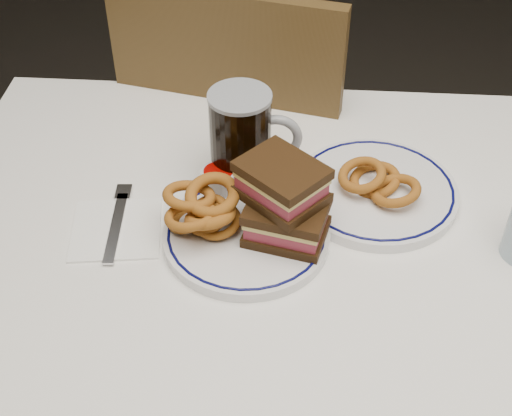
# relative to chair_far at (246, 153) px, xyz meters

# --- Properties ---
(dining_table) EXTENTS (1.27, 0.87, 0.75)m
(dining_table) POSITION_rel_chair_far_xyz_m (0.17, -0.51, 0.12)
(dining_table) COLOR white
(dining_table) RESTS_ON floor
(chair_far) EXTENTS (0.53, 0.53, 0.96)m
(chair_far) POSITION_rel_chair_far_xyz_m (0.00, 0.00, 0.00)
(chair_far) COLOR #3F2B14
(chair_far) RESTS_ON floor
(main_plate) EXTENTS (0.25, 0.25, 0.02)m
(main_plate) POSITION_rel_chair_far_xyz_m (0.04, -0.51, 0.24)
(main_plate) COLOR white
(main_plate) RESTS_ON dining_table
(reuben_sandwich) EXTENTS (0.15, 0.15, 0.12)m
(reuben_sandwich) POSITION_rel_chair_far_xyz_m (0.10, -0.51, 0.30)
(reuben_sandwich) COLOR black
(reuben_sandwich) RESTS_ON main_plate
(onion_rings_main) EXTENTS (0.12, 0.12, 0.11)m
(onion_rings_main) POSITION_rel_chair_far_xyz_m (-0.02, -0.51, 0.28)
(onion_rings_main) COLOR brown
(onion_rings_main) RESTS_ON main_plate
(ketchup_ramekin) EXTENTS (0.06, 0.06, 0.03)m
(ketchup_ramekin) POSITION_rel_chair_far_xyz_m (-0.01, -0.41, 0.26)
(ketchup_ramekin) COLOR silver
(ketchup_ramekin) RESTS_ON main_plate
(beer_mug) EXTENTS (0.15, 0.10, 0.17)m
(beer_mug) POSITION_rel_chair_far_xyz_m (0.03, -0.37, 0.31)
(beer_mug) COLOR black
(beer_mug) RESTS_ON dining_table
(far_plate) EXTENTS (0.26, 0.26, 0.02)m
(far_plate) POSITION_rel_chair_far_xyz_m (0.24, -0.39, 0.24)
(far_plate) COLOR white
(far_plate) RESTS_ON dining_table
(onion_rings_far) EXTENTS (0.13, 0.12, 0.06)m
(onion_rings_far) POSITION_rel_chair_far_xyz_m (0.24, -0.40, 0.26)
(onion_rings_far) COLOR brown
(onion_rings_far) RESTS_ON far_plate
(napkin_fork) EXTENTS (0.15, 0.18, 0.01)m
(napkin_fork) POSITION_rel_chair_far_xyz_m (-0.16, -0.50, 0.23)
(napkin_fork) COLOR white
(napkin_fork) RESTS_ON dining_table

